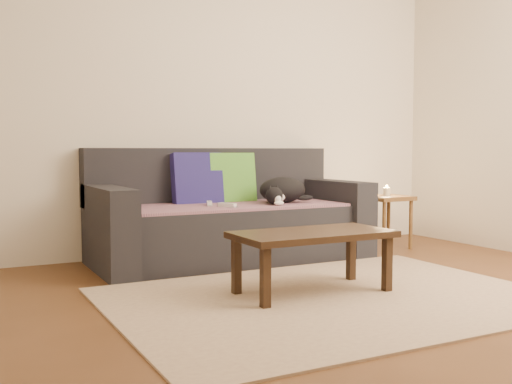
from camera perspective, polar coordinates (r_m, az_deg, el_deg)
ground at (r=3.39m, az=8.79°, el=-10.60°), size 4.50×4.50×0.00m
back_wall at (r=5.06m, az=-4.75°, el=9.06°), size 4.50×0.04×2.60m
sofa at (r=4.68m, az=-2.65°, el=-2.68°), size 2.10×0.94×0.87m
throw_blanket at (r=4.58m, az=-2.17°, el=-1.30°), size 1.66×0.74×0.02m
cushion_navy at (r=4.73m, az=-5.63°, el=1.28°), size 0.40×0.16×0.41m
cushion_green at (r=4.85m, az=-2.37°, el=1.36°), size 0.39×0.15×0.40m
cat at (r=4.70m, az=2.50°, el=0.14°), size 0.47×0.39×0.20m
wii_remote_a at (r=4.35m, az=-2.78°, el=-1.26°), size 0.10×0.15×0.03m
wii_remote_b at (r=4.50m, az=-4.47°, el=-1.09°), size 0.09×0.15×0.03m
side_table at (r=5.34m, az=12.34°, el=-1.21°), size 0.37×0.37×0.46m
candle at (r=5.33m, az=12.35°, el=0.05°), size 0.06×0.06×0.09m
rug at (r=3.51m, az=7.32°, el=-9.99°), size 2.50×1.80×0.01m
coffee_table at (r=3.56m, az=5.41°, el=-4.49°), size 0.94×0.47×0.38m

